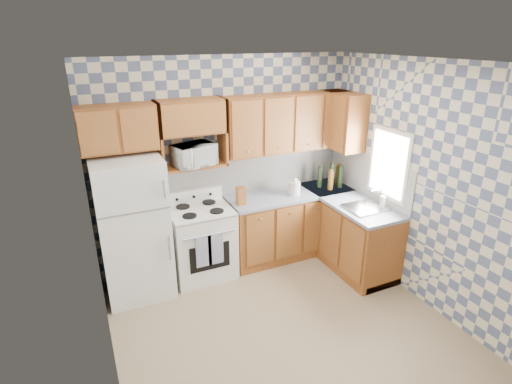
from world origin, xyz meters
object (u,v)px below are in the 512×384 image
refrigerator (133,228)px  electric_kettle (295,188)px  microwave (194,155)px  stove_body (202,243)px

refrigerator → electric_kettle: bearing=-1.3°
microwave → refrigerator: bearing=172.2°
refrigerator → stove_body: 0.89m
microwave → stove_body: bearing=-104.5°
stove_body → refrigerator: bearing=-178.2°
microwave → electric_kettle: microwave is taller
refrigerator → stove_body: bearing=1.8°
stove_body → electric_kettle: size_ratio=4.87×
electric_kettle → microwave: bearing=172.3°
stove_body → electric_kettle: 1.41m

